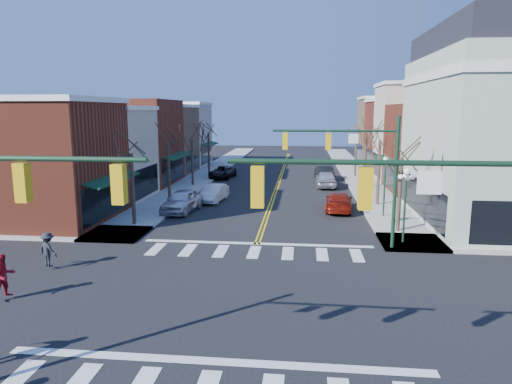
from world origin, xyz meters
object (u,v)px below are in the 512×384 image
(lamppost_corner, at_px, (406,193))
(pedestrian_red_b, at_px, (4,276))
(car_right_mid, at_px, (326,179))
(lamppost_midblock, at_px, (385,176))
(car_left_mid, at_px, (214,193))
(car_left_near, at_px, (182,201))
(car_left_far, at_px, (222,172))
(pedestrian_dark_b, at_px, (48,250))
(car_right_far, at_px, (324,173))
(car_right_near, at_px, (339,202))

(lamppost_corner, relative_size, pedestrian_red_b, 2.45)
(lamppost_corner, distance_m, car_right_mid, 19.60)
(lamppost_midblock, relative_size, car_left_mid, 1.02)
(car_left_near, relative_size, car_left_far, 1.02)
(car_right_mid, bearing_deg, car_left_far, -24.42)
(car_left_mid, xyz_separation_m, car_left_far, (-1.60, 13.16, -0.04))
(car_left_near, height_order, car_left_far, car_left_near)
(lamppost_corner, bearing_deg, pedestrian_dark_b, -161.39)
(car_left_near, xyz_separation_m, car_right_far, (11.20, 17.30, -0.06))
(lamppost_corner, height_order, car_right_far, lamppost_corner)
(car_left_far, relative_size, car_right_far, 1.03)
(car_right_far, height_order, pedestrian_dark_b, pedestrian_dark_b)
(car_left_near, distance_m, car_right_near, 11.74)
(lamppost_midblock, height_order, pedestrian_red_b, lamppost_midblock)
(car_left_near, xyz_separation_m, pedestrian_dark_b, (-3.02, -12.91, 0.15))
(car_left_mid, xyz_separation_m, car_right_far, (9.60, 13.23, 0.07))
(car_left_mid, bearing_deg, car_left_far, 103.55)
(pedestrian_red_b, bearing_deg, car_right_near, -8.58)
(car_left_near, distance_m, car_left_mid, 4.37)
(car_left_near, bearing_deg, car_right_far, 64.09)
(lamppost_corner, relative_size, lamppost_midblock, 1.00)
(car_right_mid, relative_size, car_right_far, 1.03)
(lamppost_midblock, bearing_deg, car_left_mid, 160.71)
(car_left_mid, bearing_deg, lamppost_corner, -33.74)
(car_left_near, bearing_deg, car_left_far, 97.01)
(lamppost_midblock, xyz_separation_m, pedestrian_red_b, (-17.34, -16.04, -1.93))
(car_left_mid, bearing_deg, lamppost_midblock, -12.67)
(car_left_mid, xyz_separation_m, car_right_near, (10.04, -2.59, -0.00))
(lamppost_corner, relative_size, car_right_mid, 0.90)
(car_right_mid, bearing_deg, pedestrian_dark_b, 60.24)
(car_left_mid, distance_m, pedestrian_dark_b, 17.60)
(lamppost_corner, distance_m, car_right_near, 9.24)
(car_right_near, bearing_deg, pedestrian_dark_b, 48.97)
(lamppost_midblock, relative_size, pedestrian_red_b, 2.45)
(pedestrian_red_b, height_order, pedestrian_dark_b, pedestrian_red_b)
(lamppost_midblock, distance_m, car_right_far, 18.24)
(lamppost_midblock, relative_size, car_right_mid, 0.90)
(lamppost_corner, xyz_separation_m, car_left_far, (-14.60, 24.21, -2.30))
(lamppost_corner, bearing_deg, car_left_mid, 139.64)
(car_left_far, xyz_separation_m, car_right_far, (11.20, 0.07, 0.10))
(car_right_far, bearing_deg, car_right_near, 85.81)
(car_right_near, xyz_separation_m, car_right_far, (-0.44, 15.82, 0.07))
(car_right_mid, bearing_deg, car_left_near, 47.20)
(lamppost_corner, distance_m, pedestrian_dark_b, 18.69)
(car_left_near, height_order, car_right_near, car_left_near)
(car_left_mid, bearing_deg, car_right_mid, 46.88)
(car_left_mid, relative_size, car_right_mid, 0.89)
(car_right_far, relative_size, pedestrian_red_b, 2.63)
(pedestrian_dark_b, bearing_deg, car_left_mid, -81.46)
(car_left_far, xyz_separation_m, pedestrian_dark_b, (-3.02, -30.14, 0.32))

